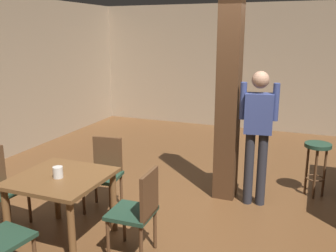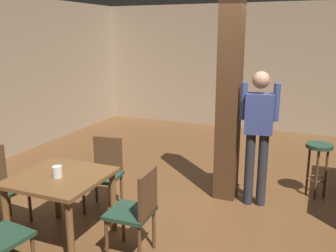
{
  "view_description": "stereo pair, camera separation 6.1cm",
  "coord_description": "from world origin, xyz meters",
  "px_view_note": "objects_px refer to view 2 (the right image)",
  "views": [
    {
      "loc": [
        1.04,
        -4.07,
        2.17
      ],
      "look_at": [
        -0.54,
        -0.07,
        1.09
      ],
      "focal_mm": 40.0,
      "sensor_mm": 36.0,
      "label": 1
    },
    {
      "loc": [
        1.1,
        -4.04,
        2.17
      ],
      "look_at": [
        -0.54,
        -0.07,
        1.09
      ],
      "focal_mm": 40.0,
      "sensor_mm": 36.0,
      "label": 2
    }
  ],
  "objects_px": {
    "napkin_cup": "(57,172)",
    "bar_stool_near": "(318,157)",
    "chair_east": "(137,209)",
    "standing_person": "(258,129)",
    "chair_west": "(0,183)",
    "chair_north": "(105,170)",
    "dining_table": "(61,187)"
  },
  "relations": [
    {
      "from": "chair_west",
      "to": "napkin_cup",
      "type": "xyz_separation_m",
      "value": [
        0.88,
        -0.06,
        0.28
      ]
    },
    {
      "from": "chair_north",
      "to": "bar_stool_near",
      "type": "relative_size",
      "value": 1.21
    },
    {
      "from": "napkin_cup",
      "to": "chair_north",
      "type": "bearing_deg",
      "value": 89.68
    },
    {
      "from": "chair_north",
      "to": "chair_west",
      "type": "height_order",
      "value": "same"
    },
    {
      "from": "napkin_cup",
      "to": "standing_person",
      "type": "distance_m",
      "value": 2.43
    },
    {
      "from": "dining_table",
      "to": "napkin_cup",
      "type": "xyz_separation_m",
      "value": [
        0.0,
        -0.04,
        0.18
      ]
    },
    {
      "from": "chair_east",
      "to": "chair_west",
      "type": "height_order",
      "value": "same"
    },
    {
      "from": "dining_table",
      "to": "napkin_cup",
      "type": "height_order",
      "value": "napkin_cup"
    },
    {
      "from": "napkin_cup",
      "to": "standing_person",
      "type": "height_order",
      "value": "standing_person"
    },
    {
      "from": "napkin_cup",
      "to": "bar_stool_near",
      "type": "height_order",
      "value": "napkin_cup"
    },
    {
      "from": "chair_east",
      "to": "chair_west",
      "type": "bearing_deg",
      "value": -179.0
    },
    {
      "from": "dining_table",
      "to": "standing_person",
      "type": "xyz_separation_m",
      "value": [
        1.73,
        1.65,
        0.4
      ]
    },
    {
      "from": "chair_east",
      "to": "bar_stool_near",
      "type": "height_order",
      "value": "chair_east"
    },
    {
      "from": "chair_north",
      "to": "napkin_cup",
      "type": "distance_m",
      "value": 0.92
    },
    {
      "from": "dining_table",
      "to": "chair_north",
      "type": "xyz_separation_m",
      "value": [
        0.01,
        0.83,
        -0.1
      ]
    },
    {
      "from": "chair_west",
      "to": "bar_stool_near",
      "type": "xyz_separation_m",
      "value": [
        3.33,
        2.2,
        0.05
      ]
    },
    {
      "from": "dining_table",
      "to": "chair_west",
      "type": "bearing_deg",
      "value": 179.25
    },
    {
      "from": "dining_table",
      "to": "napkin_cup",
      "type": "distance_m",
      "value": 0.19
    },
    {
      "from": "chair_north",
      "to": "chair_west",
      "type": "xyz_separation_m",
      "value": [
        -0.88,
        -0.82,
        0.0
      ]
    },
    {
      "from": "napkin_cup",
      "to": "bar_stool_near",
      "type": "xyz_separation_m",
      "value": [
        2.45,
        2.25,
        -0.24
      ]
    },
    {
      "from": "chair_north",
      "to": "chair_west",
      "type": "relative_size",
      "value": 1.0
    },
    {
      "from": "dining_table",
      "to": "standing_person",
      "type": "bearing_deg",
      "value": 43.56
    },
    {
      "from": "chair_east",
      "to": "napkin_cup",
      "type": "relative_size",
      "value": 7.72
    },
    {
      "from": "napkin_cup",
      "to": "bar_stool_near",
      "type": "distance_m",
      "value": 3.34
    },
    {
      "from": "chair_west",
      "to": "chair_north",
      "type": "bearing_deg",
      "value": 42.92
    },
    {
      "from": "chair_east",
      "to": "napkin_cup",
      "type": "height_order",
      "value": "chair_east"
    },
    {
      "from": "chair_west",
      "to": "standing_person",
      "type": "xyz_separation_m",
      "value": [
        2.6,
        1.64,
        0.5
      ]
    },
    {
      "from": "dining_table",
      "to": "napkin_cup",
      "type": "relative_size",
      "value": 7.9
    },
    {
      "from": "chair_east",
      "to": "chair_west",
      "type": "relative_size",
      "value": 1.0
    },
    {
      "from": "standing_person",
      "to": "bar_stool_near",
      "type": "xyz_separation_m",
      "value": [
        0.72,
        0.56,
        -0.45
      ]
    },
    {
      "from": "chair_east",
      "to": "standing_person",
      "type": "height_order",
      "value": "standing_person"
    },
    {
      "from": "napkin_cup",
      "to": "bar_stool_near",
      "type": "bearing_deg",
      "value": 42.58
    }
  ]
}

